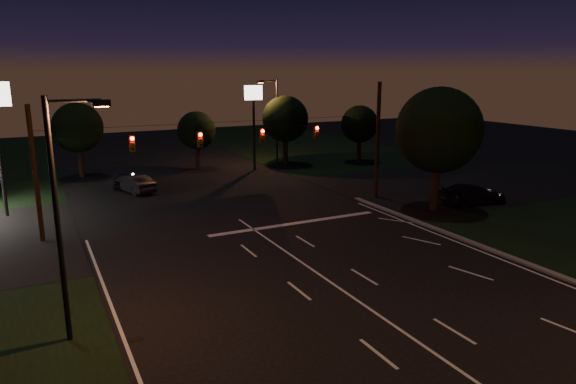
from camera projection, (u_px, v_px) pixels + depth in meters
ground at (357, 300)px, 22.49m from camera, size 140.00×140.00×0.00m
cross_street_right at (442, 185)px, 45.17m from camera, size 20.00×16.00×0.02m
center_line at (457, 369)px, 17.28m from camera, size 0.14×40.00×0.01m
stop_bar at (295, 223)px, 33.79m from camera, size 12.00×0.50×0.01m
utility_pole_right at (375, 197)px, 40.79m from camera, size 0.30×0.30×9.00m
utility_pole_left at (43, 241)px, 30.24m from camera, size 0.28×0.28×8.00m
signal_span at (232, 137)px, 34.21m from camera, size 24.00×0.40×1.56m
pole_sign_right at (254, 108)px, 50.61m from camera, size 1.80×0.30×8.40m
street_light_left at (64, 203)px, 18.08m from camera, size 2.20×0.35×9.00m
street_light_right_far at (275, 115)px, 54.00m from camera, size 2.20×0.35×9.00m
tree_right_near at (437, 131)px, 35.95m from camera, size 6.00×6.00×8.76m
tree_far_b at (78, 128)px, 47.55m from camera, size 4.60×4.60×6.98m
tree_far_c at (196, 131)px, 51.66m from camera, size 3.80×3.80×5.86m
tree_far_d at (285, 119)px, 53.69m from camera, size 4.80×4.80×7.30m
tree_far_e at (359, 124)px, 55.61m from camera, size 4.00×4.00×6.18m
car_oncoming_a at (124, 179)px, 44.21m from camera, size 2.57×4.23×1.35m
car_oncoming_b at (134, 183)px, 42.29m from camera, size 2.94×4.77×1.48m
car_cross at (472, 194)px, 38.56m from camera, size 5.57×3.01×1.53m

